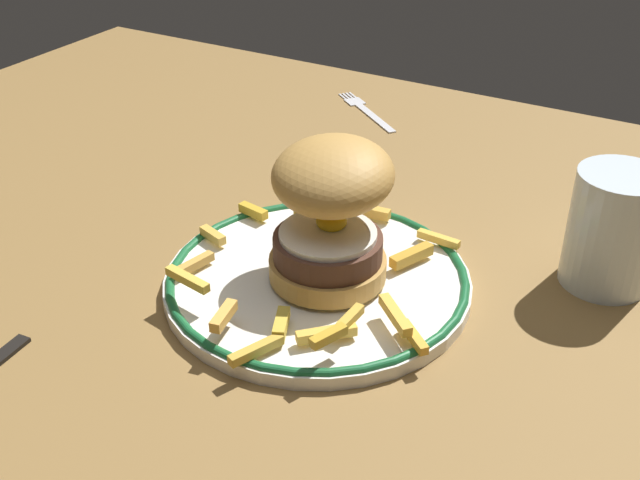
% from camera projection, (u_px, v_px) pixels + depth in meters
% --- Properties ---
extents(ground_plane, '(1.35, 1.02, 0.04)m').
position_uv_depth(ground_plane, '(307.00, 302.00, 0.69)').
color(ground_plane, olive).
extents(dinner_plate, '(0.26, 0.26, 0.02)m').
position_uv_depth(dinner_plate, '(320.00, 277.00, 0.68)').
color(dinner_plate, white).
rests_on(dinner_plate, ground_plane).
extents(burger, '(0.12, 0.13, 0.12)m').
position_uv_depth(burger, '(332.00, 209.00, 0.65)').
color(burger, '#BF8C41').
rests_on(burger, dinner_plate).
extents(fries_pile, '(0.25, 0.26, 0.02)m').
position_uv_depth(fries_pile, '(318.00, 269.00, 0.66)').
color(fries_pile, gold).
rests_on(fries_pile, dinner_plate).
extents(water_glass, '(0.08, 0.08, 0.10)m').
position_uv_depth(water_glass, '(611.00, 237.00, 0.66)').
color(water_glass, silver).
rests_on(water_glass, ground_plane).
extents(fork, '(0.12, 0.10, 0.00)m').
position_uv_depth(fork, '(366.00, 110.00, 1.02)').
color(fork, silver).
rests_on(fork, ground_plane).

